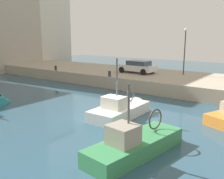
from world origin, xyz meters
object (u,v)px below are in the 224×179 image
at_px(fishing_boat_white, 123,114).
at_px(fishing_boat_green, 139,150).
at_px(parked_car_white, 137,67).
at_px(mooring_bollard_south, 110,74).
at_px(quay_streetlamp, 185,43).
at_px(mooring_bollard_mid, 56,68).

bearing_deg(fishing_boat_white, fishing_boat_green, -138.52).
xyz_separation_m(parked_car_white, mooring_bollard_south, (-3.82, 1.01, -0.43)).
distance_m(fishing_boat_white, quay_streetlamp, 13.23).
height_order(fishing_boat_green, parked_car_white, fishing_boat_green).
distance_m(fishing_boat_white, fishing_boat_green, 5.63).
relative_size(mooring_bollard_south, quay_streetlamp, 0.11).
bearing_deg(mooring_bollard_south, fishing_boat_green, -138.03).
height_order(fishing_boat_green, mooring_bollard_south, fishing_boat_green).
bearing_deg(fishing_boat_white, parked_car_white, 26.02).
relative_size(fishing_boat_white, quay_streetlamp, 1.13).
bearing_deg(fishing_boat_green, quay_streetlamp, 14.61).
relative_size(fishing_boat_green, mooring_bollard_south, 11.34).
bearing_deg(fishing_boat_white, mooring_bollard_mid, 64.33).
xyz_separation_m(fishing_boat_white, quay_streetlamp, (12.48, 0.62, 4.35)).
distance_m(mooring_bollard_mid, quay_streetlamp, 15.01).
bearing_deg(fishing_boat_green, fishing_boat_white, 41.48).
distance_m(mooring_bollard_south, quay_streetlamp, 8.48).
height_order(parked_car_white, mooring_bollard_mid, parked_car_white).
xyz_separation_m(mooring_bollard_south, quay_streetlamp, (5.65, -5.58, 2.98)).
bearing_deg(fishing_boat_white, quay_streetlamp, 2.86).
distance_m(fishing_boat_white, mooring_bollard_south, 9.33).
distance_m(fishing_boat_white, parked_car_white, 11.98).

